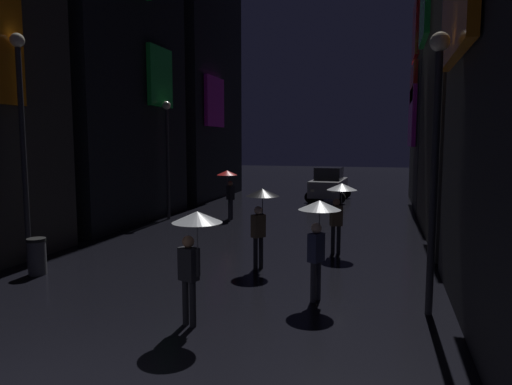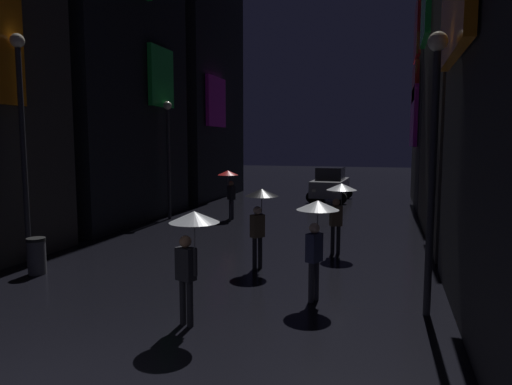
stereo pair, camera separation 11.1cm
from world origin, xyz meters
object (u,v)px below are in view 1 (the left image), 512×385
(pedestrian_near_crossing_clear, at_px, (318,222))
(pedestrian_far_right_red, at_px, (228,181))
(pedestrian_midstreet_centre_clear, at_px, (194,236))
(car_distant, at_px, (329,185))
(pedestrian_midstreet_left_black, at_px, (261,206))
(streetlamp_left_near, at_px, (22,126))
(pedestrian_foreground_right_clear, at_px, (340,198))
(trash_bin, at_px, (37,256))
(streetlamp_right_near, at_px, (436,141))
(streetlamp_left_far, at_px, (167,145))

(pedestrian_near_crossing_clear, bearing_deg, pedestrian_far_right_red, 119.69)
(pedestrian_midstreet_centre_clear, xyz_separation_m, car_distant, (0.08, 18.93, -0.74))
(pedestrian_midstreet_left_black, xyz_separation_m, car_distant, (-0.03, 14.82, -0.74))
(pedestrian_midstreet_left_black, height_order, streetlamp_left_near, streetlamp_left_near)
(pedestrian_foreground_right_clear, relative_size, trash_bin, 2.28)
(streetlamp_left_near, bearing_deg, trash_bin, -35.05)
(pedestrian_midstreet_left_black, relative_size, pedestrian_near_crossing_clear, 1.00)
(pedestrian_foreground_right_clear, xyz_separation_m, streetlamp_left_near, (-7.82, -3.88, 2.09))
(pedestrian_near_crossing_clear, bearing_deg, pedestrian_midstreet_left_black, 131.56)
(pedestrian_foreground_right_clear, relative_size, pedestrian_far_right_red, 1.00)
(pedestrian_midstreet_centre_clear, distance_m, pedestrian_far_right_red, 11.84)
(pedestrian_midstreet_left_black, height_order, pedestrian_far_right_red, same)
(car_distant, relative_size, streetlamp_right_near, 0.79)
(pedestrian_far_right_red, xyz_separation_m, streetlamp_left_near, (-2.50, -8.91, 2.09))
(car_distant, height_order, streetlamp_left_far, streetlamp_left_far)
(pedestrian_near_crossing_clear, bearing_deg, streetlamp_right_near, -6.85)
(pedestrian_midstreet_left_black, bearing_deg, pedestrian_foreground_right_clear, 50.16)
(pedestrian_far_right_red, height_order, streetlamp_left_far, streetlamp_left_far)
(pedestrian_foreground_right_clear, distance_m, car_distant, 12.78)
(pedestrian_midstreet_centre_clear, distance_m, streetlamp_left_far, 12.20)
(pedestrian_foreground_right_clear, bearing_deg, car_distant, 98.41)
(pedestrian_far_right_red, xyz_separation_m, streetlamp_right_near, (7.50, -9.54, 1.68))
(pedestrian_foreground_right_clear, bearing_deg, pedestrian_midstreet_centre_clear, -107.12)
(trash_bin, bearing_deg, pedestrian_near_crossing_clear, 1.02)
(pedestrian_foreground_right_clear, bearing_deg, streetlamp_left_near, -153.63)
(pedestrian_midstreet_centre_clear, xyz_separation_m, trash_bin, (-5.18, 1.94, -1.20))
(pedestrian_midstreet_centre_clear, height_order, pedestrian_far_right_red, same)
(pedestrian_foreground_right_clear, bearing_deg, pedestrian_near_crossing_clear, -90.40)
(pedestrian_midstreet_left_black, distance_m, pedestrian_near_crossing_clear, 2.73)
(pedestrian_midstreet_centre_clear, distance_m, trash_bin, 5.66)
(pedestrian_far_right_red, bearing_deg, pedestrian_foreground_right_clear, -43.43)
(streetlamp_left_far, bearing_deg, pedestrian_midstreet_centre_clear, -60.94)
(pedestrian_midstreet_left_black, xyz_separation_m, pedestrian_far_right_red, (-3.48, 7.24, 0.00))
(pedestrian_far_right_red, xyz_separation_m, trash_bin, (-1.80, -9.41, -1.20))
(pedestrian_near_crossing_clear, height_order, streetlamp_left_near, streetlamp_left_near)
(pedestrian_foreground_right_clear, distance_m, trash_bin, 8.44)
(streetlamp_left_far, bearing_deg, streetlamp_left_near, -90.00)
(pedestrian_midstreet_centre_clear, relative_size, pedestrian_foreground_right_clear, 1.00)
(streetlamp_left_far, bearing_deg, pedestrian_midstreet_left_black, -47.24)
(pedestrian_far_right_red, bearing_deg, pedestrian_near_crossing_clear, -60.31)
(pedestrian_far_right_red, bearing_deg, pedestrian_midstreet_centre_clear, -73.42)
(pedestrian_midstreet_left_black, distance_m, streetlamp_left_far, 8.95)
(pedestrian_midstreet_centre_clear, xyz_separation_m, pedestrian_foreground_right_clear, (1.94, 6.31, 0.00))
(pedestrian_midstreet_centre_clear, relative_size, streetlamp_left_far, 0.42)
(streetlamp_left_near, bearing_deg, car_distant, 70.16)
(pedestrian_midstreet_centre_clear, xyz_separation_m, streetlamp_left_near, (-5.88, 2.43, 2.09))
(pedestrian_foreground_right_clear, distance_m, streetlamp_right_near, 5.28)
(pedestrian_midstreet_left_black, bearing_deg, pedestrian_midstreet_centre_clear, -91.47)
(pedestrian_foreground_right_clear, bearing_deg, pedestrian_far_right_red, 136.57)
(streetlamp_right_near, distance_m, streetlamp_left_far, 13.30)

